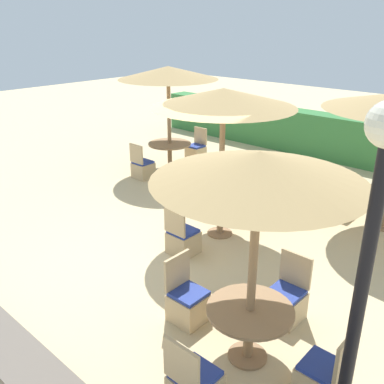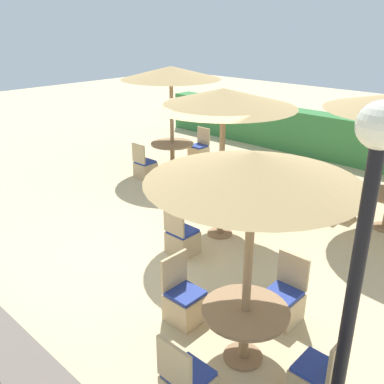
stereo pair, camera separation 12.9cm
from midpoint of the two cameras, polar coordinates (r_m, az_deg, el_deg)
The scene contains 17 objects.
ground_plane at distance 7.82m, azimuth -3.45°, elevation -7.35°, with size 40.00×40.00×0.00m, color #D1BA8C.
hedge_row at distance 13.06m, azimuth 18.90°, elevation 6.70°, with size 13.00×0.70×1.28m, color #387A3D.
lamp_post at distance 3.61m, azimuth 22.06°, elevation -3.97°, with size 0.36×0.36×3.32m.
parasol_front_right at distance 4.37m, azimuth 8.09°, elevation 3.16°, with size 2.26×2.26×2.62m.
round_table_front_right at distance 5.29m, azimuth 6.96°, elevation -16.55°, with size 1.03×1.03×0.71m.
patio_chair_front_right_west at distance 5.99m, azimuth -1.20°, elevation -14.57°, with size 0.46×0.46×0.93m.
patio_chair_front_right_north at distance 6.13m, azimuth 11.79°, elevation -14.13°, with size 0.46×0.46×0.93m.
patio_chair_front_right_east at distance 5.17m, azimuth 16.32°, elevation -22.81°, with size 0.46×0.46×0.93m.
patio_chair_back_right_west at distance 9.46m, azimuth 18.59°, elevation -1.37°, with size 0.46×0.46×0.93m.
parasol_back_left at distance 11.28m, azimuth -3.54°, elevation 15.53°, with size 2.57×2.57×2.74m.
round_table_back_left at distance 11.67m, azimuth -3.31°, elevation 5.86°, with size 1.15×1.15×0.73m.
patio_chair_back_left_north at distance 12.51m, azimuth 0.25°, elevation 5.46°, with size 0.46×0.46×0.93m.
patio_chair_back_left_south at distance 11.13m, azimuth -6.92°, elevation 3.16°, with size 0.46×0.46×0.93m.
parasol_center at distance 7.45m, azimuth 3.70°, elevation 12.33°, with size 2.53×2.53×2.76m.
round_table_center at distance 8.04m, azimuth 3.35°, elevation -2.00°, with size 0.98×0.98×0.74m.
patio_chair_center_south at distance 7.51m, azimuth -1.75°, elevation -6.38°, with size 0.46×0.46×0.93m.
patio_chair_center_north at distance 8.85m, azimuth 7.50°, elevation -1.97°, with size 0.46×0.46×0.93m.
Camera 1 is at (4.87, -4.77, 3.84)m, focal length 40.00 mm.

